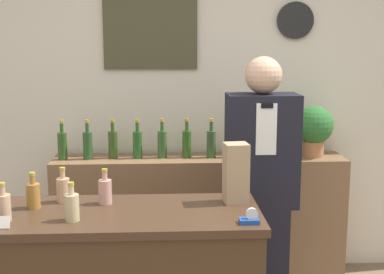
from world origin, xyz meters
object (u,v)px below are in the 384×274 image
shopkeeper (261,195)px  potted_plant (314,127)px  paper_bag (236,173)px  tape_dispenser (250,218)px

shopkeeper → potted_plant: size_ratio=4.50×
potted_plant → paper_bag: bearing=-122.1°
paper_bag → shopkeeper: bearing=66.1°
shopkeeper → potted_plant: (0.51, 0.66, 0.31)m
potted_plant → paper_bag: potted_plant is taller
shopkeeper → tape_dispenser: bearing=-103.6°
shopkeeper → paper_bag: (-0.22, -0.51, 0.27)m
shopkeeper → paper_bag: bearing=-113.9°
shopkeeper → tape_dispenser: (-0.20, -0.83, 0.14)m
potted_plant → paper_bag: 1.38m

